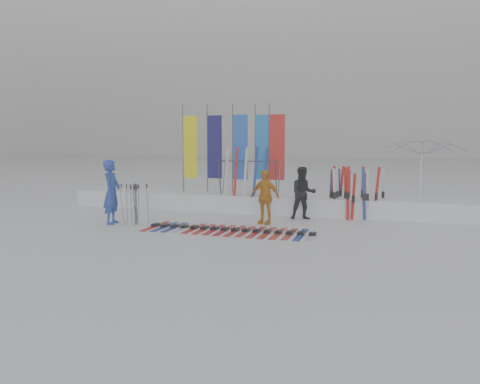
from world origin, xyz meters
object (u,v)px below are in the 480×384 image
(person_blue, at_px, (112,192))
(tent_canopy, at_px, (421,176))
(ski_row, at_px, (231,230))
(ski_rack, at_px, (249,173))
(person_yellow, at_px, (265,197))
(person_black, at_px, (303,193))

(person_blue, relative_size, tent_canopy, 0.65)
(ski_row, relative_size, ski_rack, 2.33)
(tent_canopy, height_order, ski_row, tent_canopy)
(person_blue, bearing_deg, ski_rack, -55.62)
(person_yellow, bearing_deg, person_blue, -149.52)
(tent_canopy, distance_m, ski_rack, 5.74)
(person_blue, xyz_separation_m, person_yellow, (4.36, 1.35, -0.15))
(person_black, distance_m, ski_row, 3.05)
(person_black, distance_m, tent_canopy, 4.17)
(person_yellow, distance_m, tent_canopy, 5.58)
(person_blue, bearing_deg, ski_row, -101.53)
(person_yellow, distance_m, ski_row, 1.68)
(person_blue, relative_size, ski_rack, 0.94)
(person_yellow, xyz_separation_m, tent_canopy, (4.57, 3.16, 0.51))
(ski_row, bearing_deg, person_yellow, 65.21)
(person_black, height_order, person_yellow, person_black)
(ski_rack, bearing_deg, person_black, -24.47)
(person_black, bearing_deg, ski_rack, 137.82)
(ski_rack, bearing_deg, person_blue, -134.10)
(person_black, height_order, ski_row, person_black)
(tent_canopy, xyz_separation_m, ski_rack, (-5.63, -1.12, 0.06))
(tent_canopy, relative_size, ski_row, 0.62)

